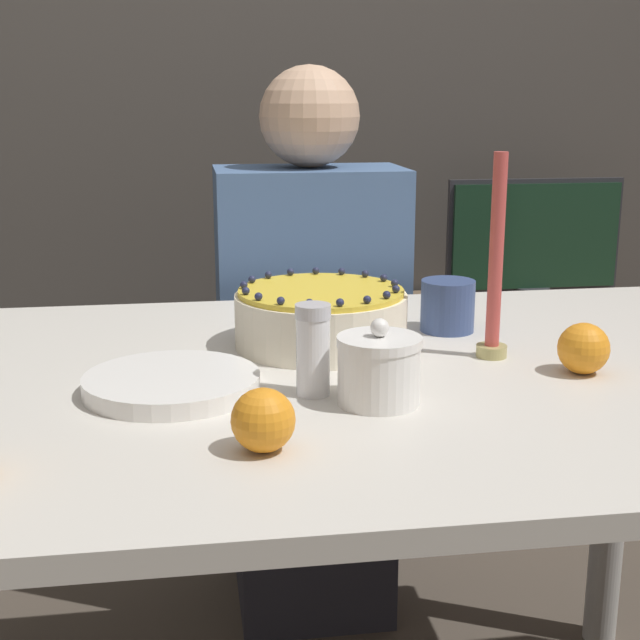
{
  "coord_description": "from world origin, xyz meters",
  "views": [
    {
      "loc": [
        -0.2,
        -1.2,
        1.17
      ],
      "look_at": [
        -0.0,
        0.14,
        0.82
      ],
      "focal_mm": 50.0,
      "sensor_mm": 36.0,
      "label": 1
    }
  ],
  "objects_px": {
    "sugar_bowl": "(379,369)",
    "candle": "(495,275)",
    "sugar_shaker": "(313,349)",
    "person_man_blue_shirt": "(310,383)",
    "tv_monitor": "(534,240)",
    "cake": "(320,318)"
  },
  "relations": [
    {
      "from": "candle",
      "to": "tv_monitor",
      "type": "relative_size",
      "value": 0.62
    },
    {
      "from": "candle",
      "to": "person_man_blue_shirt",
      "type": "xyz_separation_m",
      "value": [
        -0.19,
        0.64,
        -0.37
      ]
    },
    {
      "from": "sugar_bowl",
      "to": "candle",
      "type": "relative_size",
      "value": 0.37
    },
    {
      "from": "sugar_shaker",
      "to": "person_man_blue_shirt",
      "type": "xyz_separation_m",
      "value": [
        0.1,
        0.77,
        -0.31
      ]
    },
    {
      "from": "person_man_blue_shirt",
      "to": "tv_monitor",
      "type": "distance_m",
      "value": 0.86
    },
    {
      "from": "candle",
      "to": "tv_monitor",
      "type": "distance_m",
      "value": 1.21
    },
    {
      "from": "sugar_shaker",
      "to": "candle",
      "type": "relative_size",
      "value": 0.4
    },
    {
      "from": "sugar_bowl",
      "to": "person_man_blue_shirt",
      "type": "bearing_deg",
      "value": 88.24
    },
    {
      "from": "cake",
      "to": "sugar_shaker",
      "type": "relative_size",
      "value": 2.21
    },
    {
      "from": "candle",
      "to": "cake",
      "type": "bearing_deg",
      "value": 158.04
    },
    {
      "from": "sugar_bowl",
      "to": "sugar_shaker",
      "type": "relative_size",
      "value": 0.92
    },
    {
      "from": "cake",
      "to": "tv_monitor",
      "type": "xyz_separation_m",
      "value": [
        0.75,
        0.99,
        -0.05
      ]
    },
    {
      "from": "sugar_bowl",
      "to": "tv_monitor",
      "type": "xyz_separation_m",
      "value": [
        0.72,
        1.27,
        -0.05
      ]
    },
    {
      "from": "sugar_bowl",
      "to": "candle",
      "type": "xyz_separation_m",
      "value": [
        0.21,
        0.18,
        0.08
      ]
    },
    {
      "from": "sugar_shaker",
      "to": "candle",
      "type": "height_order",
      "value": "candle"
    },
    {
      "from": "cake",
      "to": "person_man_blue_shirt",
      "type": "distance_m",
      "value": 0.61
    },
    {
      "from": "candle",
      "to": "tv_monitor",
      "type": "xyz_separation_m",
      "value": [
        0.51,
        1.09,
        -0.14
      ]
    },
    {
      "from": "sugar_bowl",
      "to": "person_man_blue_shirt",
      "type": "xyz_separation_m",
      "value": [
        0.03,
        0.81,
        -0.29
      ]
    },
    {
      "from": "sugar_shaker",
      "to": "person_man_blue_shirt",
      "type": "relative_size",
      "value": 0.1
    },
    {
      "from": "sugar_shaker",
      "to": "tv_monitor",
      "type": "relative_size",
      "value": 0.25
    },
    {
      "from": "tv_monitor",
      "to": "person_man_blue_shirt",
      "type": "bearing_deg",
      "value": -146.61
    },
    {
      "from": "tv_monitor",
      "to": "sugar_shaker",
      "type": "bearing_deg",
      "value": -123.09
    }
  ]
}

